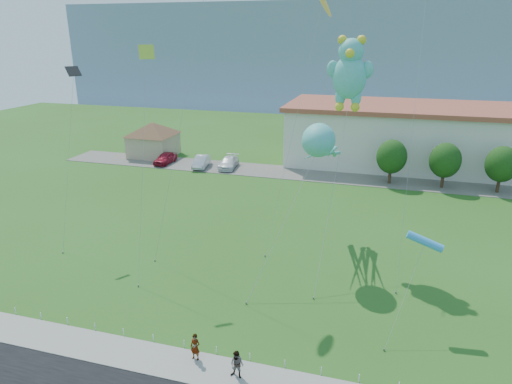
% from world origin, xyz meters
% --- Properties ---
extents(ground, '(160.00, 160.00, 0.00)m').
position_xyz_m(ground, '(0.00, 0.00, 0.00)').
color(ground, '#295417').
rests_on(ground, ground).
extents(sidewalk, '(80.00, 2.50, 0.10)m').
position_xyz_m(sidewalk, '(0.00, -2.75, 0.05)').
color(sidewalk, gray).
rests_on(sidewalk, ground).
extents(parking_strip, '(70.00, 6.00, 0.06)m').
position_xyz_m(parking_strip, '(0.00, 35.00, 0.03)').
color(parking_strip, '#59544C').
rests_on(parking_strip, ground).
extents(hill_ridge, '(160.00, 50.00, 25.00)m').
position_xyz_m(hill_ridge, '(0.00, 120.00, 12.50)').
color(hill_ridge, slate).
rests_on(hill_ridge, ground).
extents(pavilion, '(9.20, 9.20, 5.00)m').
position_xyz_m(pavilion, '(-24.00, 38.00, 3.02)').
color(pavilion, tan).
rests_on(pavilion, ground).
extents(rope_fence, '(26.05, 0.05, 0.50)m').
position_xyz_m(rope_fence, '(0.00, -1.30, 0.25)').
color(rope_fence, white).
rests_on(rope_fence, ground).
extents(tree_near, '(3.60, 3.60, 5.47)m').
position_xyz_m(tree_near, '(10.00, 34.00, 3.39)').
color(tree_near, '#3F2B19').
rests_on(tree_near, ground).
extents(tree_mid, '(3.60, 3.60, 5.47)m').
position_xyz_m(tree_mid, '(16.00, 34.00, 3.39)').
color(tree_mid, '#3F2B19').
rests_on(tree_mid, ground).
extents(tree_far, '(3.60, 3.60, 5.47)m').
position_xyz_m(tree_far, '(22.00, 34.00, 3.39)').
color(tree_far, '#3F2B19').
rests_on(tree_far, ground).
extents(pedestrian_left, '(0.62, 0.44, 1.59)m').
position_xyz_m(pedestrian_left, '(0.09, -2.13, 0.90)').
color(pedestrian_left, gray).
rests_on(pedestrian_left, sidewalk).
extents(pedestrian_right, '(0.84, 0.69, 1.59)m').
position_xyz_m(pedestrian_right, '(2.77, -2.83, 0.89)').
color(pedestrian_right, gray).
rests_on(pedestrian_right, sidewalk).
extents(parked_car_red, '(1.95, 4.55, 1.53)m').
position_xyz_m(parked_car_red, '(-20.33, 34.44, 0.83)').
color(parked_car_red, maroon).
rests_on(parked_car_red, parking_strip).
extents(parked_car_silver, '(2.32, 4.88, 1.54)m').
position_xyz_m(parked_car_silver, '(-14.77, 34.17, 0.83)').
color(parked_car_silver, silver).
rests_on(parked_car_silver, parking_strip).
extents(parked_car_white, '(2.54, 5.23, 1.47)m').
position_xyz_m(parked_car_white, '(-11.06, 34.83, 0.79)').
color(parked_car_white, silver).
rests_on(parked_car_white, parking_strip).
extents(octopus_kite, '(4.54, 14.19, 11.06)m').
position_xyz_m(octopus_kite, '(4.35, 13.19, 9.10)').
color(octopus_kite, '#45AC95').
rests_on(octopus_kite, ground).
extents(teddy_bear_kite, '(3.59, 11.00, 17.23)m').
position_xyz_m(teddy_bear_kite, '(5.99, 15.71, 14.53)').
color(teddy_bear_kite, '#45AC95').
rests_on(teddy_bear_kite, ground).
extents(small_kite_black, '(1.29, 5.76, 14.79)m').
position_xyz_m(small_kite_black, '(-16.39, 11.41, 12.54)').
color(small_kite_black, black).
rests_on(small_kite_black, ground).
extents(small_kite_cyan, '(2.12, 5.15, 5.83)m').
position_xyz_m(small_kite_cyan, '(12.02, 5.61, 5.36)').
color(small_kite_cyan, '#2F93D3').
rests_on(small_kite_cyan, ground).
extents(small_kite_yellow, '(1.65, 6.16, 16.52)m').
position_xyz_m(small_kite_yellow, '(-7.90, 8.71, 13.92)').
color(small_kite_yellow, '#A4C82F').
rests_on(small_kite_yellow, ground).
extents(small_kite_orange, '(3.86, 6.60, 20.57)m').
position_xyz_m(small_kite_orange, '(3.35, 16.80, 19.35)').
color(small_kite_orange, yellow).
rests_on(small_kite_orange, ground).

